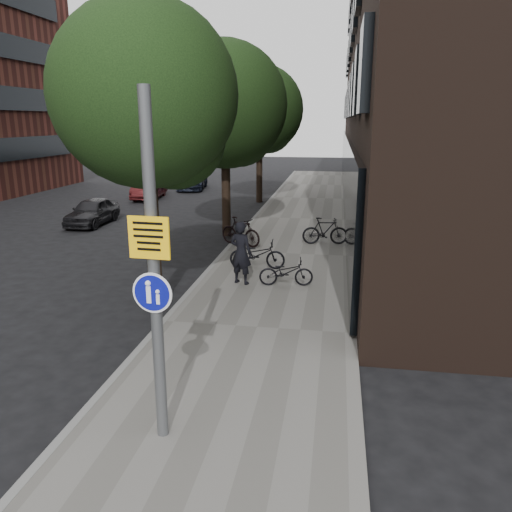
% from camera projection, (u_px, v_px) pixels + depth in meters
% --- Properties ---
extents(ground, '(120.00, 120.00, 0.00)m').
position_uv_depth(ground, '(211.00, 411.00, 8.38)').
color(ground, black).
rests_on(ground, ground).
extents(sidewalk, '(4.50, 60.00, 0.12)m').
position_uv_depth(sidewalk, '(286.00, 255.00, 17.85)').
color(sidewalk, slate).
rests_on(sidewalk, ground).
extents(curb_edge, '(0.15, 60.00, 0.13)m').
position_uv_depth(curb_edge, '(225.00, 252.00, 18.19)').
color(curb_edge, slate).
rests_on(curb_edge, ground).
extents(building_right_dark_brick, '(12.00, 40.00, 18.00)m').
position_uv_depth(building_right_dark_brick, '(472.00, 34.00, 25.65)').
color(building_right_dark_brick, black).
rests_on(building_right_dark_brick, ground).
extents(street_tree_near, '(4.40, 4.40, 7.50)m').
position_uv_depth(street_tree_near, '(150.00, 103.00, 11.84)').
color(street_tree_near, black).
rests_on(street_tree_near, ground).
extents(street_tree_mid, '(5.00, 5.00, 7.80)m').
position_uv_depth(street_tree_mid, '(227.00, 110.00, 19.94)').
color(street_tree_mid, black).
rests_on(street_tree_mid, ground).
extents(street_tree_far, '(5.00, 5.00, 7.80)m').
position_uv_depth(street_tree_far, '(261.00, 113.00, 28.51)').
color(street_tree_far, black).
rests_on(street_tree_far, ground).
extents(signpost, '(0.58, 0.17, 5.04)m').
position_uv_depth(signpost, '(154.00, 274.00, 6.90)').
color(signpost, '#595B5E').
rests_on(signpost, sidewalk).
extents(pedestrian, '(0.78, 0.64, 1.84)m').
position_uv_depth(pedestrian, '(241.00, 253.00, 14.31)').
color(pedestrian, black).
rests_on(pedestrian, sidewalk).
extents(parked_bike_facade_near, '(1.60, 0.74, 0.81)m').
position_uv_depth(parked_bike_facade_near, '(286.00, 272.00, 14.25)').
color(parked_bike_facade_near, black).
rests_on(parked_bike_facade_near, sidewalk).
extents(parked_bike_facade_far, '(1.78, 0.70, 1.04)m').
position_uv_depth(parked_bike_facade_far, '(325.00, 231.00, 19.00)').
color(parked_bike_facade_far, black).
rests_on(parked_bike_facade_far, sidewalk).
extents(parked_bike_curb_near, '(1.80, 0.69, 0.93)m').
position_uv_depth(parked_bike_curb_near, '(257.00, 254.00, 15.89)').
color(parked_bike_curb_near, black).
rests_on(parked_bike_curb_near, sidewalk).
extents(parked_bike_curb_far, '(1.84, 1.29, 1.08)m').
position_uv_depth(parked_bike_curb_far, '(241.00, 232.00, 18.79)').
color(parked_bike_curb_far, black).
rests_on(parked_bike_curb_far, sidewalk).
extents(parked_car_near, '(1.53, 3.64, 1.23)m').
position_uv_depth(parked_car_near, '(92.00, 211.00, 23.19)').
color(parked_car_near, black).
rests_on(parked_car_near, ground).
extents(parked_car_mid, '(1.86, 4.17, 1.33)m').
position_uv_depth(parked_car_mid, '(149.00, 188.00, 30.90)').
color(parked_car_mid, '#5B1A1B').
rests_on(parked_car_mid, ground).
extents(parked_car_far, '(2.37, 4.59, 1.27)m').
position_uv_depth(parked_car_far, '(192.00, 180.00, 35.17)').
color(parked_car_far, '#1A2030').
rests_on(parked_car_far, ground).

